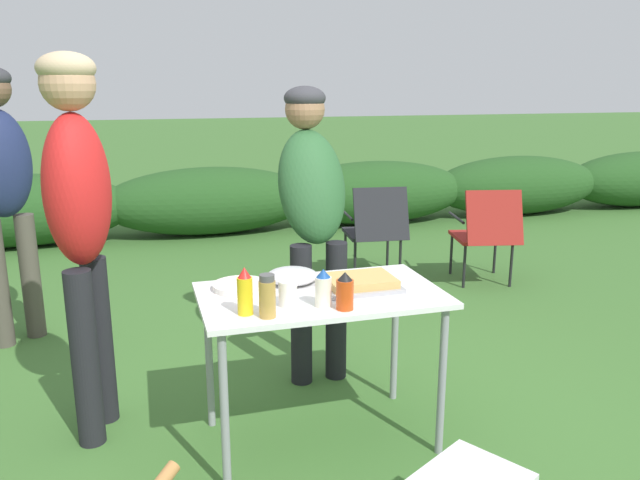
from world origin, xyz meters
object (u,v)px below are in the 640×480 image
object	(u,v)px
mustard_bottle	(245,292)
standing_person_in_gray_fleece	(79,207)
folding_table	(321,308)
standing_person_with_beanie	(2,177)
paper_cup_stack	(288,293)
hot_sauce_bottle	(345,292)
camp_chair_near_hedge	(376,227)
mayo_bottle	(323,289)
mixing_bowl	(292,276)
plate_stack	(240,286)
standing_person_in_red_jacket	(312,200)
food_tray	(360,283)
spice_jar	(267,296)
camp_chair_green_behind_table	(486,231)

from	to	relation	value
mustard_bottle	standing_person_in_gray_fleece	world-z (taller)	standing_person_in_gray_fleece
folding_table	standing_person_with_beanie	distance (m)	2.37
folding_table	paper_cup_stack	bearing A→B (deg)	-145.92
hot_sauce_bottle	camp_chair_near_hedge	size ratio (longest dim) A/B	0.20
mayo_bottle	hot_sauce_bottle	size ratio (longest dim) A/B	1.01
mayo_bottle	hot_sauce_bottle	world-z (taller)	mayo_bottle
mixing_bowl	plate_stack	bearing A→B (deg)	-175.07
paper_cup_stack	mustard_bottle	xyz separation A→B (m)	(-0.19, -0.05, 0.04)
mustard_bottle	hot_sauce_bottle	size ratio (longest dim) A/B	1.23
mixing_bowl	standing_person_in_red_jacket	distance (m)	0.65
mayo_bottle	mustard_bottle	bearing A→B (deg)	-179.69
food_tray	mixing_bowl	distance (m)	0.33
standing_person_in_red_jacket	standing_person_with_beanie	size ratio (longest dim) A/B	0.93
paper_cup_stack	standing_person_in_gray_fleece	size ratio (longest dim) A/B	0.06
standing_person_in_red_jacket	standing_person_with_beanie	xyz separation A→B (m)	(-1.74, 0.99, 0.07)
food_tray	standing_person_in_gray_fleece	xyz separation A→B (m)	(-1.22, 0.37, 0.35)
food_tray	plate_stack	xyz separation A→B (m)	(-0.54, 0.15, -0.01)
spice_jar	hot_sauce_bottle	xyz separation A→B (m)	(0.33, -0.00, -0.01)
camp_chair_near_hedge	mayo_bottle	bearing A→B (deg)	-109.38
mixing_bowl	mustard_bottle	xyz separation A→B (m)	(-0.29, -0.35, 0.06)
plate_stack	mixing_bowl	world-z (taller)	mixing_bowl
spice_jar	camp_chair_green_behind_table	size ratio (longest dim) A/B	0.22
mayo_bottle	camp_chair_green_behind_table	xyz separation A→B (m)	(2.06, 2.08, -0.35)
plate_stack	standing_person_in_gray_fleece	distance (m)	0.81
food_tray	paper_cup_stack	xyz separation A→B (m)	(-0.38, -0.13, 0.03)
paper_cup_stack	food_tray	bearing A→B (deg)	19.57
folding_table	mixing_bowl	xyz separation A→B (m)	(-0.09, 0.18, 0.11)
mixing_bowl	spice_jar	xyz separation A→B (m)	(-0.20, -0.41, 0.05)
folding_table	food_tray	xyz separation A→B (m)	(0.19, 0.01, 0.10)
folding_table	camp_chair_green_behind_table	world-z (taller)	camp_chair_green_behind_table
food_tray	hot_sauce_bottle	size ratio (longest dim) A/B	2.14
folding_table	spice_jar	size ratio (longest dim) A/B	6.11
standing_person_in_red_jacket	standing_person_in_gray_fleece	world-z (taller)	standing_person_in_gray_fleece
mixing_bowl	paper_cup_stack	distance (m)	0.32
camp_chair_near_hedge	hot_sauce_bottle	bearing A→B (deg)	-107.42
food_tray	mixing_bowl	bearing A→B (deg)	149.09
camp_chair_near_hedge	spice_jar	bearing A→B (deg)	-113.32
food_tray	mayo_bottle	xyz separation A→B (m)	(-0.23, -0.18, 0.05)
folding_table	mayo_bottle	xyz separation A→B (m)	(-0.04, -0.17, 0.16)
folding_table	standing_person_in_red_jacket	world-z (taller)	standing_person_in_red_jacket
plate_stack	mustard_bottle	world-z (taller)	mustard_bottle
folding_table	camp_chair_near_hedge	size ratio (longest dim) A/B	1.32
mayo_bottle	paper_cup_stack	bearing A→B (deg)	161.11
standing_person_with_beanie	mayo_bottle	bearing A→B (deg)	-85.49
standing_person_in_red_jacket	camp_chair_green_behind_table	xyz separation A→B (m)	(1.85, 1.19, -0.56)
camp_chair_near_hedge	paper_cup_stack	bearing A→B (deg)	-112.47
standing_person_in_red_jacket	mustard_bottle	bearing A→B (deg)	-123.29
plate_stack	hot_sauce_bottle	size ratio (longest dim) A/B	1.56
paper_cup_stack	standing_person_with_beanie	world-z (taller)	standing_person_with_beanie
food_tray	standing_person_with_beanie	size ratio (longest dim) A/B	0.20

